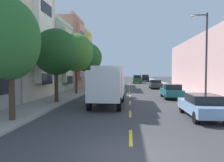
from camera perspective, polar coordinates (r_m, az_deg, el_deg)
The scene contains 21 objects.
ground_plane at distance 36.97m, azimuth 4.74°, elevation -1.77°, with size 160.00×160.00×0.00m, color #38383A.
sidewalk_left at distance 35.67m, azimuth -6.74°, elevation -1.82°, with size 3.20×120.00×0.14m, color #99968E.
sidewalk_right at distance 35.70m, azimuth 16.23°, elevation -1.90°, with size 3.20×120.00×0.14m, color #99968E.
lane_centerline_dashes at distance 31.49m, azimuth 4.76°, elevation -2.51°, with size 0.14×47.20×0.01m.
townhouse_third_sage at distance 31.93m, azimuth -22.25°, elevation 5.60°, with size 12.32×7.81×9.56m.
townhouse_fourth_terracotta at distance 39.61m, azimuth -18.04°, elevation 6.88°, with size 13.91×7.81×12.12m.
townhouse_fifth_mustard at distance 46.58m, azimuth -12.42°, elevation 5.81°, with size 10.78×7.81×11.35m.
street_tree_nearest at distance 12.79m, azimuth -25.47°, elevation 9.94°, with size 3.10×3.10×6.50m.
street_tree_second at distance 19.19m, azimuth -14.76°, elevation 7.49°, with size 3.85×3.85×6.31m.
street_tree_third at distance 25.97m, azimuth -9.56°, elevation 7.50°, with size 4.06×4.06×7.16m.
street_tree_farthest at distance 32.83m, azimuth -6.52°, elevation 6.25°, with size 4.32×4.32×6.97m.
street_lamp at distance 18.78m, azimuth 23.54°, elevation 7.13°, with size 1.35×0.28×7.29m.
delivery_box_truck at distance 17.97m, azimuth -0.88°, elevation -0.39°, with size 2.47×7.58×3.22m.
parked_wagon_red at distance 31.07m, azimuth -3.36°, elevation -1.09°, with size 1.84×4.71×1.50m.
parked_sedan_charcoal at distance 35.45m, azimuth 11.56°, elevation -0.78°, with size 1.85×4.52×1.43m.
parked_suv_black at distance 60.16m, azimuth 8.82°, elevation 0.80°, with size 1.99×4.81×1.93m.
parked_sedan_navy at distance 38.46m, azimuth -1.81°, elevation -0.48°, with size 1.92×4.55×1.43m.
parked_sedan_sky at distance 13.82m, azimuth 22.95°, elevation -6.05°, with size 1.80×4.50×1.43m.
parked_pickup_champagne at distance 44.33m, azimuth -1.03°, elevation 0.02°, with size 2.03×5.31×1.73m.
parked_hatchback_teal at distance 22.71m, azimuth 15.64°, elevation -2.64°, with size 1.76×4.01×1.50m.
moving_forest_sedan at distance 51.63m, azimuth 6.72°, elevation 0.54°, with size 1.95×4.80×1.93m.
Camera 1 is at (-0.07, -6.86, 2.76)m, focal length 34.16 mm.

